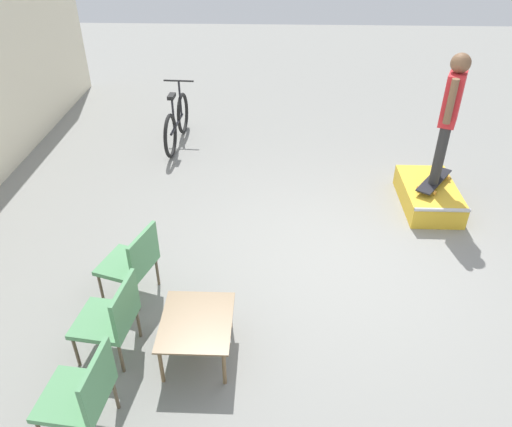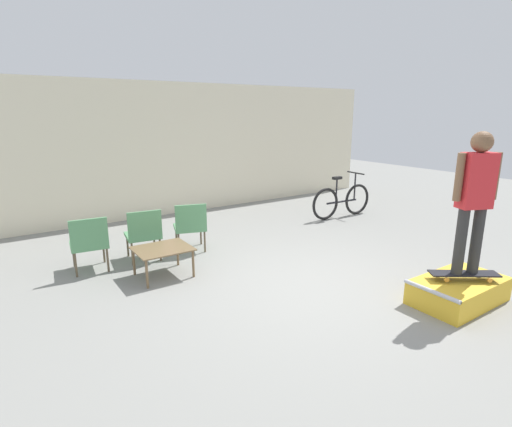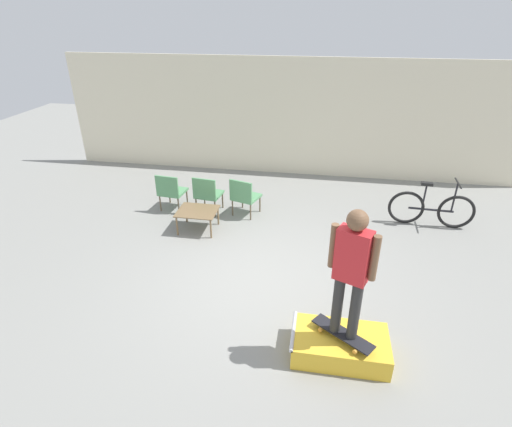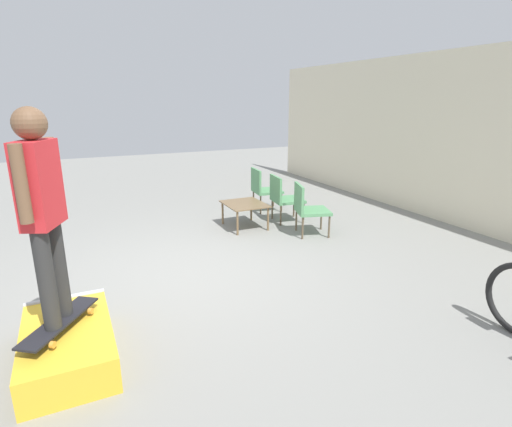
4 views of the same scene
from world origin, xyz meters
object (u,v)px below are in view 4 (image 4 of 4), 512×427
Objects in this scene: person_skater at (42,202)px; coffee_table at (245,206)px; skateboard_on_ramp at (60,322)px; patio_chair_center at (283,196)px; patio_chair_right at (308,207)px; skate_ramp_box at (68,345)px; patio_chair_left at (263,188)px.

coffee_table is (-2.79, 2.91, -1.04)m from person_skater.
skateboard_on_ramp is 4.03m from coffee_table.
patio_chair_center and patio_chair_right have the same top height.
person_skater is at bearing 134.73° from patio_chair_center.
person_skater is 4.16m from coffee_table.
patio_chair_right is (-1.97, 3.65, 0.32)m from skate_ramp_box.
patio_chair_right reaches higher than coffee_table.
patio_chair_center is at bearing 150.11° from person_skater.
patio_chair_left is 1.00× the size of patio_chair_right.
person_skater reaches higher than coffee_table.
patio_chair_center is at bearing 127.36° from skate_ramp_box.
skate_ramp_box is at bearing 143.48° from skateboard_on_ramp.
coffee_table is 1.14m from patio_chair_left.
patio_chair_right is (1.64, 0.00, 0.00)m from patio_chair_left.
skate_ramp_box is at bearing 141.05° from patio_chair_left.
person_skater is (0.01, -0.04, 1.27)m from skate_ramp_box.
skate_ramp_box is 1.56× the size of skateboard_on_ramp.
patio_chair_center is at bearing 162.56° from skateboard_on_ramp.
patio_chair_right is at bearing 44.14° from coffee_table.
patio_chair_right is at bearing 153.64° from skateboard_on_ramp.
patio_chair_left and patio_chair_center have the same top height.
patio_chair_left is at bearing 157.42° from person_skater.
patio_chair_center is (-2.80, 3.68, 0.08)m from skateboard_on_ramp.
skate_ramp_box is 1.27m from person_skater.
person_skater is at bearing 135.92° from patio_chair_right.
person_skater reaches higher than skateboard_on_ramp.
patio_chair_right is (0.80, 0.78, 0.09)m from coffee_table.
patio_chair_center is at bearing 17.88° from patio_chair_right.
skate_ramp_box is 4.00m from coffee_table.
person_skater is 2.19× the size of coffee_table.
skate_ramp_box is 1.45× the size of patio_chair_left.
coffee_table is 0.92× the size of patio_chair_center.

